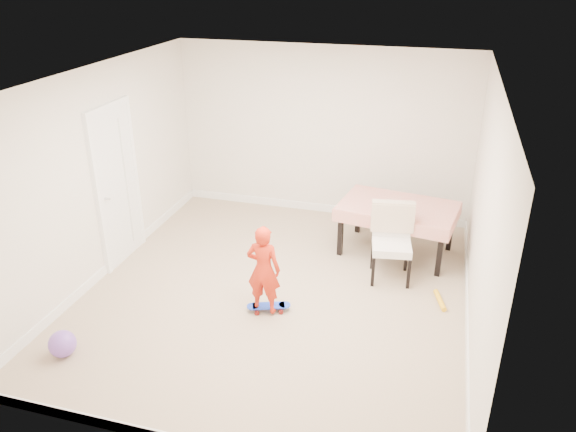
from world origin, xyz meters
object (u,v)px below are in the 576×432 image
(dining_chair, at_px, (392,244))
(skateboard, at_px, (269,308))
(child, at_px, (264,272))
(balloon, at_px, (62,344))
(dining_table, at_px, (396,229))

(dining_chair, relative_size, skateboard, 1.93)
(skateboard, height_order, child, child)
(dining_chair, distance_m, balloon, 3.92)
(child, xyz_separation_m, balloon, (-1.75, -1.29, -0.39))
(dining_table, xyz_separation_m, dining_chair, (0.01, -0.72, 0.13))
(dining_table, height_order, skateboard, dining_table)
(dining_chair, distance_m, child, 1.74)
(skateboard, relative_size, child, 0.48)
(child, bearing_deg, balloon, 36.73)
(dining_table, height_order, child, child)
(balloon, bearing_deg, dining_table, 46.15)
(dining_table, bearing_deg, child, -115.47)
(dining_table, height_order, balloon, dining_table)
(dining_table, bearing_deg, skateboard, -115.23)
(balloon, bearing_deg, skateboard, 36.63)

